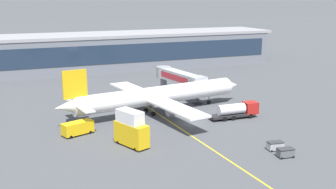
{
  "coord_description": "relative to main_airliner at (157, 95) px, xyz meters",
  "views": [
    {
      "loc": [
        -34.21,
        -70.87,
        25.06
      ],
      "look_at": [
        -1.4,
        8.21,
        4.5
      ],
      "focal_mm": 43.44,
      "sensor_mm": 36.0,
      "label": 1
    }
  ],
  "objects": [
    {
      "name": "ground_plane",
      "position": [
        3.09,
        -10.16,
        -4.03
      ],
      "size": [
        700.0,
        700.0,
        0.0
      ],
      "primitive_type": "plane",
      "color": "#47494F"
    },
    {
      "name": "apron_lead_in_line",
      "position": [
        0.06,
        -8.16,
        -4.03
      ],
      "size": [
        2.61,
        79.98,
        0.01
      ],
      "primitive_type": "cube",
      "rotation": [
        0.0,
        0.0,
        0.03
      ],
      "color": "yellow",
      "rests_on": "ground_plane"
    },
    {
      "name": "terminal_building",
      "position": [
        -16.49,
        63.12,
        2.18
      ],
      "size": [
        169.61,
        22.0,
        12.38
      ],
      "color": "slate",
      "rests_on": "ground_plane"
    },
    {
      "name": "main_airliner",
      "position": [
        0.0,
        0.0,
        0.0
      ],
      "size": [
        45.49,
        36.46,
        11.37
      ],
      "color": "white",
      "rests_on": "ground_plane"
    },
    {
      "name": "jet_bridge",
      "position": [
        10.52,
        12.45,
        0.99
      ],
      "size": [
        6.23,
        19.95,
        6.73
      ],
      "color": "#B2B7BC",
      "rests_on": "ground_plane"
    },
    {
      "name": "fuel_tanker",
      "position": [
        14.16,
        -10.12,
        -2.28
      ],
      "size": [
        10.88,
        2.97,
        3.25
      ],
      "color": "#232326",
      "rests_on": "ground_plane"
    },
    {
      "name": "lavatory_truck",
      "position": [
        -19.17,
        -8.04,
        -2.61
      ],
      "size": [
        6.23,
        4.1,
        2.5
      ],
      "color": "yellow",
      "rests_on": "ground_plane"
    },
    {
      "name": "catering_lift",
      "position": [
        -11.56,
        -17.32,
        -0.96
      ],
      "size": [
        4.82,
        7.24,
        6.3
      ],
      "color": "yellow",
      "rests_on": "ground_plane"
    },
    {
      "name": "baggage_cart_0",
      "position": [
        9.76,
        -31.75,
        -3.25
      ],
      "size": [
        2.82,
        1.91,
        1.48
      ],
      "color": "#595B60",
      "rests_on": "ground_plane"
    },
    {
      "name": "baggage_cart_1",
      "position": [
        10.16,
        -28.57,
        -3.25
      ],
      "size": [
        2.82,
        1.91,
        1.48
      ],
      "color": "#B2B7BC",
      "rests_on": "ground_plane"
    }
  ]
}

